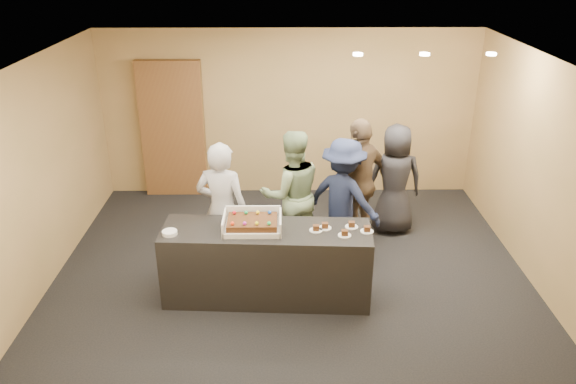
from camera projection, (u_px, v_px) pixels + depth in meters
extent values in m
plane|color=black|center=(291.00, 268.00, 7.33)|extent=(6.00, 6.00, 0.00)
plane|color=white|center=(292.00, 60.00, 6.22)|extent=(6.00, 6.00, 0.00)
cube|color=#9B804B|center=(289.00, 114.00, 9.05)|extent=(6.00, 0.04, 2.70)
cube|color=#9B804B|center=(296.00, 291.00, 4.50)|extent=(6.00, 0.04, 2.70)
cube|color=#9B804B|center=(42.00, 174.00, 6.74)|extent=(0.04, 5.00, 2.70)
cube|color=#9B804B|center=(538.00, 172.00, 6.80)|extent=(0.04, 5.00, 2.70)
cube|color=black|center=(267.00, 263.00, 6.59)|extent=(2.43, 0.83, 0.90)
cube|color=brown|center=(173.00, 130.00, 9.05)|extent=(1.02, 0.15, 2.23)
cube|color=white|center=(252.00, 227.00, 6.39)|extent=(0.64, 0.45, 0.06)
cube|color=white|center=(224.00, 223.00, 6.36)|extent=(0.02, 0.45, 0.17)
cube|color=white|center=(280.00, 223.00, 6.37)|extent=(0.02, 0.45, 0.17)
cube|color=white|center=(253.00, 213.00, 6.56)|extent=(0.64, 0.02, 0.19)
cube|color=#3C220D|center=(252.00, 222.00, 6.36)|extent=(0.56, 0.39, 0.07)
sphere|color=red|center=(234.00, 212.00, 6.46)|extent=(0.04, 0.04, 0.04)
sphere|color=#1BA457|center=(246.00, 212.00, 6.46)|extent=(0.04, 0.04, 0.04)
sphere|color=yellow|center=(258.00, 212.00, 6.46)|extent=(0.04, 0.04, 0.04)
sphere|color=blue|center=(270.00, 212.00, 6.46)|extent=(0.04, 0.04, 0.04)
sphere|color=#FF3A15|center=(232.00, 223.00, 6.21)|extent=(0.04, 0.04, 0.04)
sphere|color=#BC28B9|center=(245.00, 223.00, 6.21)|extent=(0.04, 0.04, 0.04)
sphere|color=yellow|center=(257.00, 223.00, 6.21)|extent=(0.04, 0.04, 0.04)
sphere|color=#27C463|center=(269.00, 223.00, 6.21)|extent=(0.04, 0.04, 0.04)
cylinder|color=white|center=(170.00, 233.00, 6.29)|extent=(0.17, 0.17, 0.04)
cylinder|color=white|center=(316.00, 230.00, 6.37)|extent=(0.15, 0.15, 0.01)
cube|color=#3C220D|center=(316.00, 228.00, 6.36)|extent=(0.07, 0.06, 0.06)
cylinder|color=white|center=(325.00, 228.00, 6.43)|extent=(0.15, 0.15, 0.01)
cube|color=#3C220D|center=(325.00, 225.00, 6.41)|extent=(0.07, 0.06, 0.06)
cylinder|color=white|center=(345.00, 235.00, 6.27)|extent=(0.15, 0.15, 0.01)
cube|color=#3C220D|center=(345.00, 233.00, 6.25)|extent=(0.07, 0.06, 0.06)
cylinder|color=white|center=(352.00, 227.00, 6.45)|extent=(0.15, 0.15, 0.01)
cube|color=#3C220D|center=(352.00, 224.00, 6.44)|extent=(0.07, 0.06, 0.06)
cylinder|color=white|center=(367.00, 231.00, 6.35)|extent=(0.15, 0.15, 0.01)
cube|color=#3C220D|center=(367.00, 229.00, 6.34)|extent=(0.07, 0.06, 0.06)
imported|color=#A7A7AC|center=(222.00, 210.00, 6.89)|extent=(0.72, 0.54, 1.77)
imported|color=gray|center=(292.00, 194.00, 7.36)|extent=(0.98, 0.84, 1.74)
imported|color=#1D2544|center=(343.00, 198.00, 7.39)|extent=(1.21, 1.08, 1.62)
imported|color=brown|center=(360.00, 183.00, 7.61)|extent=(1.06, 1.07, 1.81)
imported|color=#232328|center=(395.00, 179.00, 7.98)|extent=(0.81, 0.54, 1.61)
cylinder|color=#FFEAC6|center=(358.00, 54.00, 6.69)|extent=(0.12, 0.12, 0.03)
cylinder|color=#FFEAC6|center=(425.00, 54.00, 6.70)|extent=(0.12, 0.12, 0.03)
cylinder|color=#FFEAC6|center=(491.00, 54.00, 6.71)|extent=(0.12, 0.12, 0.03)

